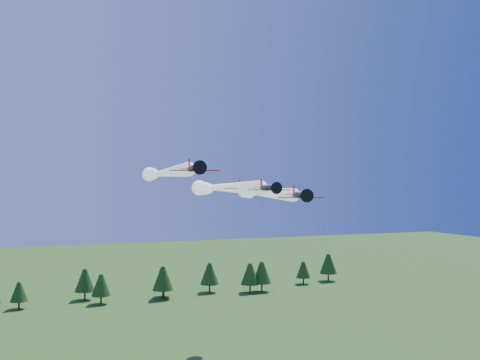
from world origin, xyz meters
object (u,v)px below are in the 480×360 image
object	(u,v)px
plane_left	(163,173)
plane_slot	(244,187)
plane_right	(261,193)
plane_lead	(220,188)

from	to	relation	value
plane_left	plane_slot	size ratio (longest dim) A/B	7.50
plane_left	plane_right	world-z (taller)	plane_left
plane_right	plane_slot	bearing A→B (deg)	-108.66
plane_lead	plane_left	bearing A→B (deg)	132.29
plane_lead	plane_left	world-z (taller)	plane_left
plane_slot	plane_right	bearing A→B (deg)	66.41
plane_lead	plane_slot	xyz separation A→B (m)	(-0.31, -14.75, 0.21)
plane_lead	plane_right	xyz separation A→B (m)	(13.67, 9.14, -1.32)
plane_lead	plane_right	distance (m)	16.49
plane_left	plane_right	bearing A→B (deg)	-2.37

